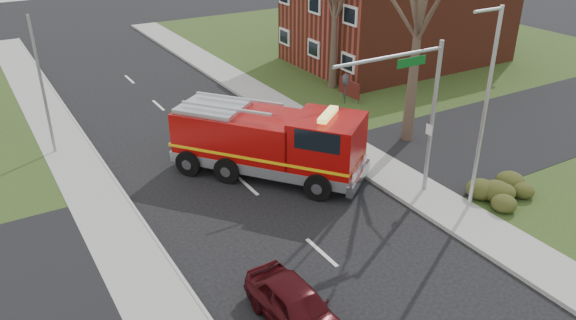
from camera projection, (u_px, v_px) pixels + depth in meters
ground at (322, 253)px, 20.81m from camera, size 120.00×120.00×0.00m
sidewalk_right at (443, 207)px, 23.64m from camera, size 2.40×80.00×0.15m
sidewalk_left at (161, 309)px, 17.92m from camera, size 2.40×80.00×0.15m
brick_building at (399, 13)px, 41.82m from camera, size 15.40×10.40×7.25m
health_center_sign at (349, 88)px, 34.89m from camera, size 0.12×2.00×1.40m
hedge_corner at (510, 189)px, 23.94m from camera, size 2.80×2.00×0.90m
traffic_signal_mast at (412, 96)px, 22.30m from camera, size 5.29×0.18×6.80m
streetlight_pole at (485, 106)px, 21.72m from camera, size 1.48×0.16×8.40m
utility_pole_far at (43, 88)px, 26.90m from camera, size 0.14×0.14×7.00m
fire_engine at (270, 143)px, 25.77m from camera, size 7.64×8.68×3.50m
parked_car_maroon at (296, 307)px, 17.09m from camera, size 1.87×4.25×1.42m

